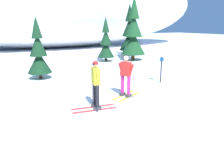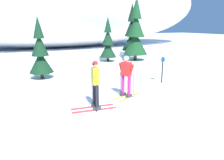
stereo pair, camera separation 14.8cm
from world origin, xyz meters
TOP-DOWN VIEW (x-y plane):
  - ground_plane at (0.00, 0.00)m, footprint 120.00×120.00m
  - skier_red_jacket at (-0.22, 0.55)m, footprint 1.65×1.08m
  - skier_yellow_jacket at (-1.92, -0.14)m, footprint 1.72×0.81m
  - pine_tree_center_left at (-3.11, 5.65)m, footprint 1.39×1.39m
  - pine_tree_center at (2.95, 9.43)m, footprint 1.46×1.46m
  - pine_tree_center_right at (5.41, 8.93)m, footprint 2.12×2.12m
  - pine_tree_far_right at (6.72, 11.83)m, footprint 2.02×2.02m
  - snow_ridge_background at (1.99, 23.50)m, footprint 45.68×16.71m
  - trail_marker_post at (2.71, 1.75)m, footprint 0.28×0.07m

SIDE VIEW (x-z plane):
  - ground_plane at x=0.00m, z-range 0.00..0.00m
  - trail_marker_post at x=2.71m, z-range 0.10..1.53m
  - skier_red_jacket at x=-0.22m, z-range 0.06..1.88m
  - skier_yellow_jacket at x=-1.92m, z-range 0.06..1.91m
  - pine_tree_center_left at x=-3.11m, z-range -0.29..3.30m
  - pine_tree_center at x=2.95m, z-range -0.31..3.47m
  - pine_tree_far_right at x=6.72m, z-range -0.43..4.80m
  - pine_tree_center_right at x=5.41m, z-range -0.45..5.05m
  - snow_ridge_background at x=1.99m, z-range 0.00..12.67m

